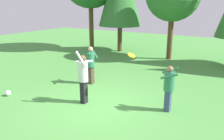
% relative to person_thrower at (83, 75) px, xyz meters
% --- Properties ---
extents(ground_plane, '(40.00, 40.00, 0.00)m').
position_rel_person_thrower_xyz_m(ground_plane, '(0.43, 0.06, -1.06)').
color(ground_plane, '#4C9342').
extents(person_thrower, '(0.65, 0.64, 1.95)m').
position_rel_person_thrower_xyz_m(person_thrower, '(0.00, 0.00, 0.00)').
color(person_thrower, black).
rests_on(person_thrower, ground_plane).
extents(person_catcher, '(0.62, 0.59, 1.56)m').
position_rel_person_thrower_xyz_m(person_catcher, '(2.78, 0.96, -0.14)').
color(person_catcher, '#38476B').
rests_on(person_catcher, ground_plane).
extents(person_bystander, '(0.70, 0.66, 1.68)m').
position_rel_person_thrower_xyz_m(person_bystander, '(-1.03, 1.81, -0.06)').
color(person_bystander, '#4C382D').
rests_on(person_bystander, ground_plane).
extents(frisbee, '(0.28, 0.29, 0.14)m').
position_rel_person_thrower_xyz_m(frisbee, '(1.53, 0.67, 0.75)').
color(frisbee, yellow).
extents(ball_yellow, '(0.19, 0.19, 0.19)m').
position_rel_person_thrower_xyz_m(ball_yellow, '(-2.40, 3.45, -0.96)').
color(ball_yellow, yellow).
rests_on(ball_yellow, ground_plane).
extents(ball_white, '(0.22, 0.22, 0.22)m').
position_rel_person_thrower_xyz_m(ball_white, '(-2.93, -1.05, -0.95)').
color(ball_white, white).
rests_on(ball_white, ground_plane).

